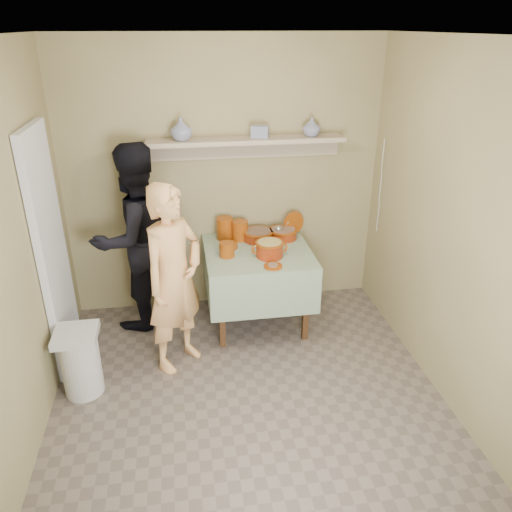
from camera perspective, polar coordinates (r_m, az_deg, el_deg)
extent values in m
plane|color=#695D53|center=(3.93, -0.45, -17.55)|extent=(3.50, 3.50, 0.00)
cube|color=silver|center=(4.28, -22.25, 0.28)|extent=(0.06, 0.70, 2.00)
cylinder|color=#803002|center=(4.82, -3.58, 3.16)|extent=(0.16, 0.16, 0.21)
cylinder|color=#803002|center=(4.79, -1.84, 2.94)|extent=(0.16, 0.16, 0.19)
cylinder|color=#803002|center=(4.45, -3.35, 0.74)|extent=(0.13, 0.13, 0.13)
cylinder|color=#803002|center=(4.64, -3.16, 1.20)|extent=(0.17, 0.17, 0.05)
cylinder|color=#803002|center=(4.92, 4.32, 3.78)|extent=(0.22, 0.11, 0.23)
imported|color=navy|center=(4.71, 6.36, 14.46)|extent=(0.20, 0.20, 0.17)
imported|color=navy|center=(4.55, -8.56, 14.16)|extent=(0.27, 0.27, 0.20)
cube|color=navy|center=(4.62, 0.47, 14.02)|extent=(0.18, 0.15, 0.11)
imported|color=#EEAC67|center=(4.05, -9.32, -2.65)|extent=(0.68, 0.68, 1.59)
imported|color=black|center=(4.68, -13.57, 1.95)|extent=(1.08, 1.03, 1.75)
cube|color=#9A8E5E|center=(4.83, -3.69, 8.68)|extent=(3.00, 0.02, 2.60)
cube|color=#9A8E5E|center=(1.80, 8.71, -24.36)|extent=(3.00, 0.02, 2.60)
cube|color=#9A8E5E|center=(3.35, -27.05, -1.84)|extent=(0.02, 3.50, 2.60)
cube|color=#9A8E5E|center=(3.71, 23.19, 1.46)|extent=(0.02, 3.50, 2.60)
cube|color=silver|center=(2.89, -0.64, 24.09)|extent=(3.00, 3.50, 0.02)
cube|color=#4C2D16|center=(4.42, -3.92, -6.43)|extent=(0.05, 0.05, 0.71)
cube|color=#4C2D16|center=(4.53, 5.73, -5.62)|extent=(0.05, 0.05, 0.71)
cube|color=#4C2D16|center=(5.08, -4.75, -2.00)|extent=(0.05, 0.05, 0.71)
cube|color=#4C2D16|center=(5.18, 3.66, -1.40)|extent=(0.05, 0.05, 0.71)
cube|color=#4C2D16|center=(4.62, 0.19, 0.36)|extent=(0.90, 0.90, 0.04)
cube|color=#1E5925|center=(4.61, 0.19, 0.64)|extent=(0.96, 0.96, 0.01)
cube|color=#1E5925|center=(4.28, 1.22, -4.61)|extent=(0.96, 0.01, 0.44)
cube|color=#1E5925|center=(5.13, -0.68, 0.64)|extent=(0.96, 0.01, 0.44)
cube|color=#1E5925|center=(4.65, -5.66, -2.16)|extent=(0.01, 0.96, 0.44)
cube|color=#1E5925|center=(4.79, 5.86, -1.33)|extent=(0.01, 0.96, 0.44)
cylinder|color=maroon|center=(4.80, 0.23, 2.36)|extent=(0.28, 0.28, 0.09)
cylinder|color=#803002|center=(4.78, 0.23, 2.82)|extent=(0.30, 0.30, 0.01)
cylinder|color=brown|center=(4.79, 0.23, 2.64)|extent=(0.25, 0.25, 0.05)
cylinder|color=maroon|center=(4.84, 3.13, 2.55)|extent=(0.26, 0.26, 0.09)
cylinder|color=#803002|center=(4.83, 3.14, 3.00)|extent=(0.28, 0.28, 0.01)
cylinder|color=#8C6B54|center=(4.83, 3.14, 2.83)|extent=(0.23, 0.23, 0.05)
cylinder|color=silver|center=(4.67, 3.37, 3.43)|extent=(0.01, 0.22, 0.16)
sphere|color=silver|center=(4.80, 2.58, 3.09)|extent=(0.07, 0.07, 0.07)
cylinder|color=maroon|center=(4.45, 1.56, 0.77)|extent=(0.24, 0.24, 0.14)
cylinder|color=#803002|center=(4.42, 1.57, 1.52)|extent=(0.25, 0.25, 0.01)
cylinder|color=tan|center=(4.43, 1.57, 1.34)|extent=(0.21, 0.21, 0.05)
torus|color=#803002|center=(4.42, 0.03, 0.75)|extent=(0.09, 0.02, 0.09)
torus|color=#803002|center=(4.46, 3.07, 0.95)|extent=(0.09, 0.02, 0.09)
cylinder|color=#803002|center=(4.28, 1.95, -1.18)|extent=(0.16, 0.16, 0.02)
cylinder|color=#8C6B54|center=(4.27, 1.95, -1.04)|extent=(0.09, 0.09, 0.01)
cube|color=tan|center=(4.62, -1.12, 13.08)|extent=(1.80, 0.25, 0.04)
cube|color=tan|center=(4.76, -1.32, 12.20)|extent=(1.80, 0.02, 0.18)
cylinder|color=silver|center=(4.19, -19.36, -11.68)|extent=(0.30, 0.30, 0.50)
cube|color=silver|center=(4.04, -19.92, -8.48)|extent=(0.32, 0.32, 0.06)
cylinder|color=silver|center=(4.88, 14.32, 11.16)|extent=(0.01, 0.01, 0.30)
cylinder|color=silver|center=(4.94, 14.04, 7.74)|extent=(0.01, 0.01, 0.30)
cylinder|color=silver|center=(5.02, 13.77, 4.40)|extent=(0.01, 0.01, 0.30)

